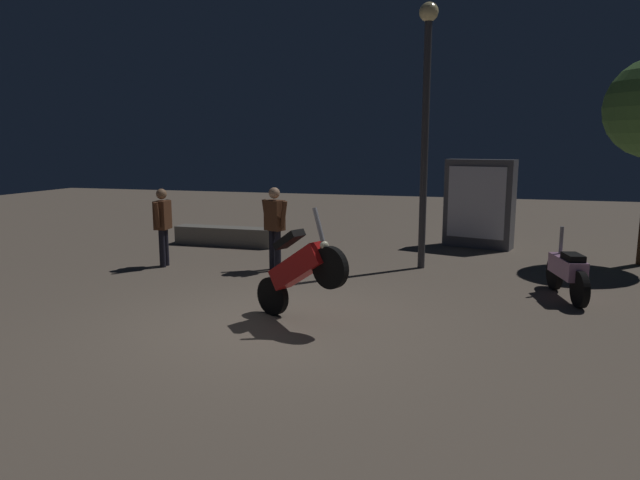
{
  "coord_description": "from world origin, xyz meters",
  "views": [
    {
      "loc": [
        2.68,
        -6.9,
        2.43
      ],
      "look_at": [
        0.34,
        1.18,
        1.0
      ],
      "focal_mm": 31.32,
      "sensor_mm": 36.0,
      "label": 1
    }
  ],
  "objects_px": {
    "person_rider_beside": "(275,221)",
    "person_bystander_far": "(163,221)",
    "motorcycle_red_foreground": "(299,270)",
    "motorcycle_pink_parked_left": "(567,271)",
    "streetlamp_near": "(426,104)",
    "kiosk_billboard": "(479,204)"
  },
  "relations": [
    {
      "from": "person_rider_beside",
      "to": "person_bystander_far",
      "type": "xyz_separation_m",
      "value": [
        -2.27,
        -0.32,
        -0.03
      ]
    },
    {
      "from": "person_rider_beside",
      "to": "motorcycle_red_foreground",
      "type": "bearing_deg",
      "value": 50.23
    },
    {
      "from": "person_bystander_far",
      "to": "motorcycle_pink_parked_left",
      "type": "bearing_deg",
      "value": -9.08
    },
    {
      "from": "motorcycle_red_foreground",
      "to": "person_bystander_far",
      "type": "distance_m",
      "value": 4.65
    },
    {
      "from": "streetlamp_near",
      "to": "motorcycle_pink_parked_left",
      "type": "bearing_deg",
      "value": -33.2
    },
    {
      "from": "person_bystander_far",
      "to": "kiosk_billboard",
      "type": "distance_m",
      "value": 7.29
    },
    {
      "from": "motorcycle_red_foreground",
      "to": "person_bystander_far",
      "type": "relative_size",
      "value": 1.03
    },
    {
      "from": "motorcycle_red_foreground",
      "to": "streetlamp_near",
      "type": "distance_m",
      "value": 4.87
    },
    {
      "from": "person_rider_beside",
      "to": "kiosk_billboard",
      "type": "distance_m",
      "value": 5.31
    },
    {
      "from": "motorcycle_red_foreground",
      "to": "person_rider_beside",
      "type": "distance_m",
      "value": 3.38
    },
    {
      "from": "motorcycle_red_foreground",
      "to": "person_bystander_far",
      "type": "height_order",
      "value": "motorcycle_red_foreground"
    },
    {
      "from": "motorcycle_pink_parked_left",
      "to": "kiosk_billboard",
      "type": "height_order",
      "value": "kiosk_billboard"
    },
    {
      "from": "person_bystander_far",
      "to": "kiosk_billboard",
      "type": "relative_size",
      "value": 0.75
    },
    {
      "from": "motorcycle_red_foreground",
      "to": "streetlamp_near",
      "type": "height_order",
      "value": "streetlamp_near"
    },
    {
      "from": "kiosk_billboard",
      "to": "motorcycle_pink_parked_left",
      "type": "bearing_deg",
      "value": 123.54
    },
    {
      "from": "motorcycle_red_foreground",
      "to": "streetlamp_near",
      "type": "relative_size",
      "value": 0.32
    },
    {
      "from": "kiosk_billboard",
      "to": "motorcycle_red_foreground",
      "type": "bearing_deg",
      "value": 86.46
    },
    {
      "from": "person_rider_beside",
      "to": "kiosk_billboard",
      "type": "xyz_separation_m",
      "value": [
        3.81,
        3.69,
        0.09
      ]
    },
    {
      "from": "person_rider_beside",
      "to": "streetlamp_near",
      "type": "xyz_separation_m",
      "value": [
        2.75,
        0.99,
        2.24
      ]
    },
    {
      "from": "person_bystander_far",
      "to": "person_rider_beside",
      "type": "bearing_deg",
      "value": 1.36
    },
    {
      "from": "motorcycle_red_foreground",
      "to": "motorcycle_pink_parked_left",
      "type": "xyz_separation_m",
      "value": [
        3.72,
        2.39,
        -0.31
      ]
    },
    {
      "from": "streetlamp_near",
      "to": "kiosk_billboard",
      "type": "relative_size",
      "value": 2.41
    }
  ]
}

